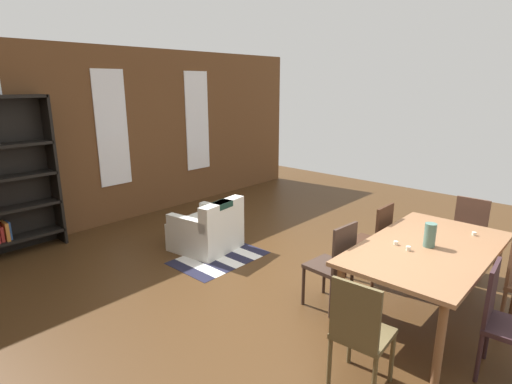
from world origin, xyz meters
TOP-DOWN VIEW (x-y plane):
  - ground_plane at (0.00, 0.00)m, footprint 11.22×11.22m
  - back_wall_brick at (0.00, 4.37)m, footprint 8.68×0.12m
  - window_pane_1 at (0.00, 4.30)m, footprint 0.55×0.02m
  - window_pane_2 at (1.79, 4.30)m, footprint 0.55×0.02m
  - dining_table at (0.50, -0.68)m, footprint 1.95×1.09m
  - vase_on_table at (0.50, -0.68)m, footprint 0.11×0.11m
  - tealight_candle_0 at (1.11, -0.93)m, footprint 0.04×0.04m
  - tealight_candle_1 at (0.32, -0.43)m, footprint 0.04×0.04m
  - tealight_candle_2 at (0.27, -0.58)m, footprint 0.04×0.04m
  - dining_chair_near_left at (0.06, -1.46)m, footprint 0.43×0.43m
  - dining_chair_head_right at (1.85, -0.68)m, footprint 0.40×0.40m
  - dining_chair_far_left at (0.06, 0.09)m, footprint 0.43×0.43m
  - dining_chair_far_right at (0.94, 0.09)m, footprint 0.40×0.40m
  - dining_chair_head_left at (-0.85, -0.69)m, footprint 0.43×0.43m
  - bookshelf_tall at (-1.61, 4.13)m, footprint 0.98×0.30m
  - armchair_white at (0.22, 2.26)m, footprint 0.90×0.90m
  - striped_rug at (0.10, 1.90)m, footprint 1.23×0.82m

SIDE VIEW (x-z plane):
  - ground_plane at x=0.00m, z-range 0.00..0.00m
  - striped_rug at x=0.10m, z-range 0.00..0.01m
  - armchair_white at x=0.22m, z-range -0.10..0.65m
  - dining_chair_near_left at x=0.06m, z-range 0.04..0.99m
  - dining_chair_head_right at x=1.85m, z-range 0.04..0.99m
  - dining_chair_far_left at x=0.06m, z-range 0.04..0.99m
  - dining_chair_far_right at x=0.94m, z-range 0.04..0.99m
  - dining_chair_head_left at x=-0.85m, z-range 0.04..0.99m
  - dining_table at x=0.50m, z-range 0.31..1.09m
  - tealight_candle_1 at x=0.32m, z-range 0.78..0.81m
  - tealight_candle_0 at x=1.11m, z-range 0.78..0.81m
  - tealight_candle_2 at x=0.27m, z-range 0.78..0.82m
  - vase_on_table at x=0.50m, z-range 0.78..1.01m
  - bookshelf_tall at x=-1.61m, z-range 0.01..2.17m
  - back_wall_brick at x=0.00m, z-range 0.00..2.89m
  - window_pane_1 at x=0.00m, z-range 0.65..2.52m
  - window_pane_2 at x=1.79m, z-range 0.65..2.52m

